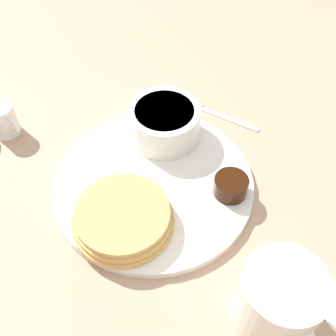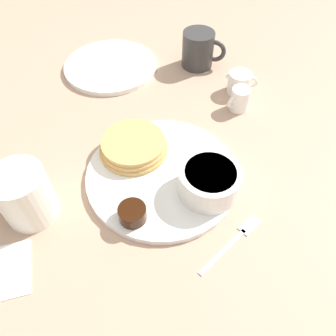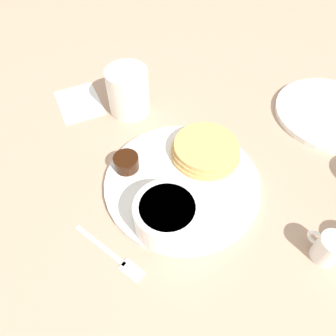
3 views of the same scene
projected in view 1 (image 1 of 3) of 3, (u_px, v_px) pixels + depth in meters
ground_plane at (153, 186)px, 0.59m from camera, size 4.00×4.00×0.00m
plate at (153, 184)px, 0.58m from camera, size 0.28×0.28×0.01m
pancake_stack at (123, 218)px, 0.53m from camera, size 0.13×0.13×0.03m
bowl at (164, 122)px, 0.61m from camera, size 0.10×0.10×0.05m
syrup_cup at (231, 186)px, 0.56m from camera, size 0.05×0.05×0.03m
butter_ramekin at (178, 120)px, 0.63m from camera, size 0.04×0.04×0.04m
coffee_mug at (279, 305)px, 0.43m from camera, size 0.12×0.09×0.10m
creamer_pitcher_near at (3, 120)px, 0.64m from camera, size 0.06×0.04×0.05m
fork at (209, 111)px, 0.68m from camera, size 0.14×0.05×0.00m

